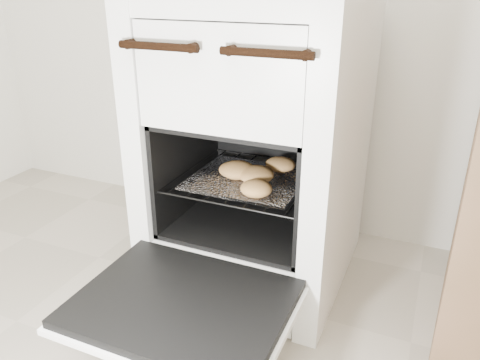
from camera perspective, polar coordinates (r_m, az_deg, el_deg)
The scene contains 5 objects.
stove at distance 1.36m, azimuth 2.24°, elevation 3.79°, with size 0.54×0.61×0.84m.
oven_door at distance 1.11m, azimuth -7.02°, elevation -14.96°, with size 0.49×0.38×0.03m.
oven_rack at distance 1.33m, azimuth 1.25°, elevation 0.16°, with size 0.40×0.38×0.01m.
foil_sheet at distance 1.32m, azimuth 0.95°, elevation 0.09°, with size 0.31×0.27×0.01m, color white.
baked_rolls at distance 1.30m, azimuth 1.45°, elevation 0.90°, with size 0.22×0.29×0.05m.
Camera 1 is at (0.30, 0.00, 0.86)m, focal length 35.00 mm.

